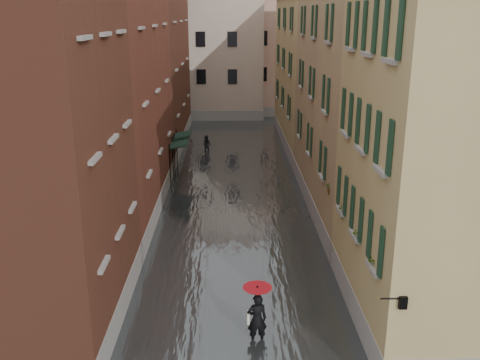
{
  "coord_description": "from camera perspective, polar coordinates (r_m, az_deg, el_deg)",
  "views": [
    {
      "loc": [
        -0.23,
        -18.57,
        10.39
      ],
      "look_at": [
        0.2,
        4.97,
        3.0
      ],
      "focal_mm": 40.0,
      "sensor_mm": 36.0,
      "label": 1
    }
  ],
  "objects": [
    {
      "name": "ground",
      "position": [
        21.28,
        -0.3,
        -11.8
      ],
      "size": [
        120.0,
        120.0,
        0.0
      ],
      "primitive_type": "plane",
      "color": "#515053",
      "rests_on": "ground"
    },
    {
      "name": "pedestrian_main",
      "position": [
        17.7,
        1.82,
        -13.7
      ],
      "size": [
        0.96,
        0.96,
        2.06
      ],
      "color": "black",
      "rests_on": "ground"
    },
    {
      "name": "building_right_mid",
      "position": [
        28.76,
        13.69,
        9.17
      ],
      "size": [
        6.0,
        14.0,
        13.0
      ],
      "primitive_type": "cube",
      "color": "tan",
      "rests_on": "ground"
    },
    {
      "name": "building_left_far",
      "position": [
        43.23,
        -10.31,
        12.66
      ],
      "size": [
        6.0,
        16.0,
        14.0
      ],
      "primitive_type": "cube",
      "color": "brown",
      "rests_on": "ground"
    },
    {
      "name": "building_right_far",
      "position": [
        43.43,
        8.7,
        11.1
      ],
      "size": [
        6.0,
        16.0,
        11.5
      ],
      "primitive_type": "cube",
      "color": "#A58655",
      "rests_on": "ground"
    },
    {
      "name": "window_planters",
      "position": [
        19.6,
        11.87,
        -3.51
      ],
      "size": [
        0.59,
        8.11,
        0.84
      ],
      "color": "maroon",
      "rests_on": "ground"
    },
    {
      "name": "wall_lantern",
      "position": [
        15.27,
        16.87,
        -12.31
      ],
      "size": [
        0.71,
        0.22,
        0.35
      ],
      "color": "black",
      "rests_on": "ground"
    },
    {
      "name": "building_right_near",
      "position": [
        18.66,
        21.79,
        1.76
      ],
      "size": [
        6.0,
        8.0,
        11.5
      ],
      "primitive_type": "cube",
      "color": "#A58655",
      "rests_on": "ground"
    },
    {
      "name": "awning_near",
      "position": [
        34.07,
        -6.53,
        3.85
      ],
      "size": [
        1.09,
        2.73,
        2.8
      ],
      "color": "black",
      "rests_on": "ground"
    },
    {
      "name": "pedestrian_far",
      "position": [
        41.08,
        -3.56,
        3.77
      ],
      "size": [
        0.84,
        0.75,
        1.44
      ],
      "primitive_type": "imported",
      "rotation": [
        0.0,
        0.0,
        -0.35
      ],
      "color": "black",
      "rests_on": "ground"
    },
    {
      "name": "building_left_mid",
      "position": [
        28.69,
        -14.86,
        8.55
      ],
      "size": [
        6.0,
        14.0,
        12.5
      ],
      "primitive_type": "cube",
      "color": "brown",
      "rests_on": "ground"
    },
    {
      "name": "floodwater",
      "position": [
        33.2,
        -0.61,
        -0.63
      ],
      "size": [
        10.0,
        60.0,
        0.2
      ],
      "primitive_type": "cube",
      "color": "#44494C",
      "rests_on": "ground"
    },
    {
      "name": "awning_far",
      "position": [
        35.75,
        -6.28,
        4.5
      ],
      "size": [
        1.09,
        2.73,
        2.8
      ],
      "color": "black",
      "rests_on": "ground"
    },
    {
      "name": "building_left_near",
      "position": [
        18.31,
        -22.77,
        3.8
      ],
      "size": [
        6.0,
        8.0,
        13.0
      ],
      "primitive_type": "cube",
      "color": "brown",
      "rests_on": "ground"
    },
    {
      "name": "building_end_pink",
      "position": [
        59.06,
        5.13,
        13.09
      ],
      "size": [
        10.0,
        9.0,
        12.0
      ],
      "primitive_type": "cube",
      "color": "tan",
      "rests_on": "ground"
    },
    {
      "name": "building_end_cream",
      "position": [
        56.77,
        -3.96,
        13.46
      ],
      "size": [
        12.0,
        9.0,
        13.0
      ],
      "primitive_type": "cube",
      "color": "beige",
      "rests_on": "ground"
    }
  ]
}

